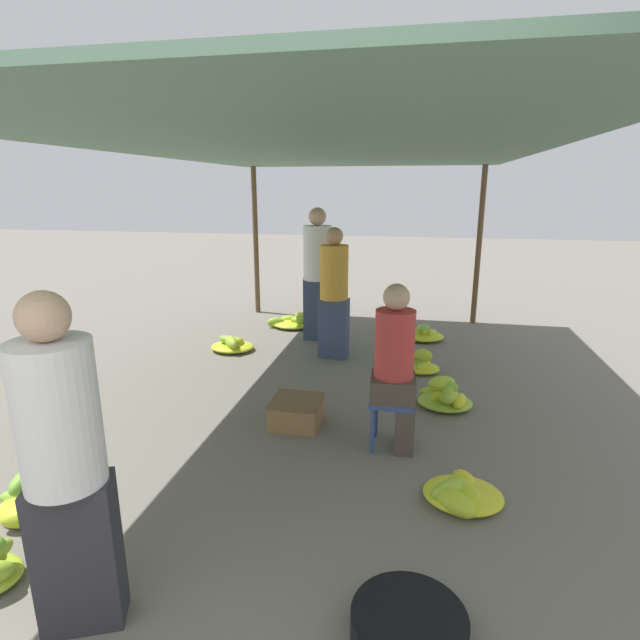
{
  "coord_description": "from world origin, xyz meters",
  "views": [
    {
      "loc": [
        0.88,
        -1.15,
        1.99
      ],
      "look_at": [
        0.0,
        3.2,
        0.8
      ],
      "focal_mm": 28.0,
      "sensor_mm": 36.0,
      "label": 1
    }
  ],
  "objects": [
    {
      "name": "canopy_post_back_left",
      "position": [
        -1.71,
        6.47,
        1.15
      ],
      "size": [
        0.08,
        0.08,
        2.3
      ],
      "primitive_type": "cylinder",
      "color": "brown",
      "rests_on": "ground"
    },
    {
      "name": "stool",
      "position": [
        0.72,
        2.47,
        0.33
      ],
      "size": [
        0.34,
        0.34,
        0.41
      ],
      "color": "#384C84",
      "rests_on": "ground"
    },
    {
      "name": "banana_pile_right_2",
      "position": [
        0.99,
        5.44,
        0.07
      ],
      "size": [
        0.55,
        0.52,
        0.23
      ],
      "color": "#AAC82E",
      "rests_on": "ground"
    },
    {
      "name": "shopper_walking_far",
      "position": [
        -0.09,
        4.49,
        0.81
      ],
      "size": [
        0.36,
        0.36,
        1.55
      ],
      "color": "#384766",
      "rests_on": "ground"
    },
    {
      "name": "basin_black",
      "position": [
        0.92,
        0.71,
        0.07
      ],
      "size": [
        0.53,
        0.53,
        0.14
      ],
      "color": "black",
      "rests_on": "ground"
    },
    {
      "name": "shopper_walking_mid",
      "position": [
        -0.44,
        5.21,
        0.9
      ],
      "size": [
        0.45,
        0.45,
        1.74
      ],
      "color": "#384766",
      "rests_on": "ground"
    },
    {
      "name": "crate_near",
      "position": [
        -0.1,
        2.68,
        0.11
      ],
      "size": [
        0.42,
        0.42,
        0.23
      ],
      "color": "olive",
      "rests_on": "ground"
    },
    {
      "name": "vendor_seated",
      "position": [
        0.74,
        2.47,
        0.68
      ],
      "size": [
        0.36,
        0.36,
        1.31
      ],
      "color": "#4C4238",
      "rests_on": "ground"
    },
    {
      "name": "banana_pile_left_3",
      "position": [
        -0.92,
        5.7,
        0.07
      ],
      "size": [
        0.68,
        0.56,
        0.22
      ],
      "color": "#9CC330",
      "rests_on": "ground"
    },
    {
      "name": "banana_pile_right_0",
      "position": [
        1.21,
        1.81,
        0.06
      ],
      "size": [
        0.52,
        0.57,
        0.16
      ],
      "color": "#95C031",
      "rests_on": "ground"
    },
    {
      "name": "canopy_post_back_right",
      "position": [
        1.71,
        6.47,
        1.15
      ],
      "size": [
        0.08,
        0.08,
        2.3
      ],
      "primitive_type": "cylinder",
      "color": "brown",
      "rests_on": "ground"
    },
    {
      "name": "banana_pile_left_0",
      "position": [
        -1.43,
        1.18,
        0.1
      ],
      "size": [
        0.48,
        0.55,
        0.3
      ],
      "color": "#78B437",
      "rests_on": "ground"
    },
    {
      "name": "canopy_tarp",
      "position": [
        0.0,
        3.38,
        2.32
      ],
      "size": [
        3.81,
        6.57,
        0.04
      ],
      "primitive_type": "cube",
      "color": "#567A60",
      "rests_on": "canopy_post_front_left"
    },
    {
      "name": "banana_pile_right_3",
      "position": [
        0.95,
        4.2,
        0.09
      ],
      "size": [
        0.39,
        0.41,
        0.27
      ],
      "color": "#83B935",
      "rests_on": "ground"
    },
    {
      "name": "vendor_foreground",
      "position": [
        -0.58,
        0.51,
        0.83
      ],
      "size": [
        0.44,
        0.44,
        1.6
      ],
      "color": "#2D2D33",
      "rests_on": "ground"
    },
    {
      "name": "banana_pile_right_1",
      "position": [
        1.18,
        3.3,
        0.11
      ],
      "size": [
        0.5,
        0.51,
        0.28
      ],
      "color": "yellow",
      "rests_on": "ground"
    },
    {
      "name": "banana_pile_left_2",
      "position": [
        -1.38,
        4.47,
        0.08
      ],
      "size": [
        0.54,
        0.49,
        0.21
      ],
      "color": "#82B835",
      "rests_on": "ground"
    }
  ]
}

